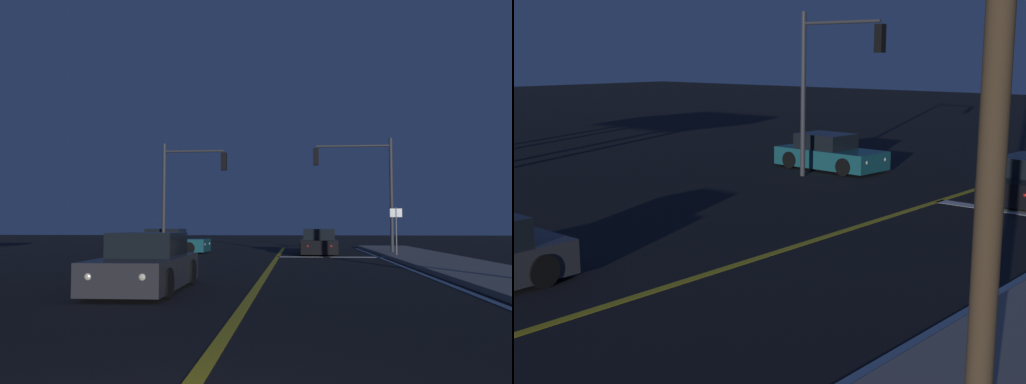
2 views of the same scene
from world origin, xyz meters
TOP-DOWN VIEW (x-y plane):
  - lane_line_center at (0.00, 11.87)m, footprint 0.20×40.34m
  - lane_line_edge_right at (4.83, 11.87)m, footprint 0.16×40.34m
  - stop_bar at (2.54, 22.23)m, footprint 5.08×0.50m
  - car_far_approaching_teal at (-6.07, 25.00)m, footprint 4.27×2.06m
  - traffic_signal_far_left at (-4.72, 23.13)m, footprint 3.33×0.28m

SIDE VIEW (x-z plane):
  - lane_line_center at x=0.00m, z-range 0.00..0.01m
  - lane_line_edge_right at x=4.83m, z-range 0.00..0.01m
  - stop_bar at x=2.54m, z-range 0.00..0.01m
  - car_far_approaching_teal at x=-6.07m, z-range -0.09..1.25m
  - traffic_signal_far_left at x=-4.72m, z-range 0.92..6.66m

